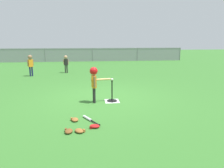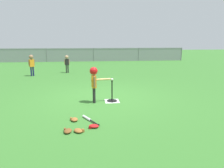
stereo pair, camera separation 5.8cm
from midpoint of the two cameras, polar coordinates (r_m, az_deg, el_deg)
name	(u,v)px [view 1 (the left image)]	position (r m, az deg, el deg)	size (l,w,h in m)	color
ground_plane	(102,97)	(6.83, -3.04, -3.76)	(60.00, 60.00, 0.00)	#336B28
home_plate	(112,101)	(6.42, -0.26, -4.76)	(0.44, 0.44, 0.01)	white
batting_tee	(112,98)	(6.39, -0.26, -3.92)	(0.32, 0.32, 0.66)	black
baseball_on_tee	(112,79)	(6.25, -0.26, 1.28)	(0.07, 0.07, 0.07)	white
batter_child	(94,77)	(6.13, -5.28, 1.82)	(0.63, 0.31, 1.09)	#262626
fielder_deep_center	(30,63)	(11.46, -21.94, 5.57)	(0.27, 0.24, 1.11)	#191E4C
fielder_near_left	(66,62)	(12.01, -12.88, 6.09)	(0.28, 0.20, 1.00)	#262626
spare_bat_silver	(89,119)	(4.99, -6.79, -9.68)	(0.40, 0.62, 0.06)	silver
glove_by_plate	(75,120)	(5.00, -10.67, -9.71)	(0.20, 0.24, 0.07)	brown
glove_near_bats	(79,131)	(4.42, -9.44, -12.73)	(0.26, 0.27, 0.07)	brown
glove_tossed_aside	(69,131)	(4.44, -12.39, -12.70)	(0.18, 0.23, 0.07)	brown
glove_outfield_drop	(94,126)	(4.59, -5.28, -11.63)	(0.25, 0.21, 0.07)	#B21919
outfield_fence	(92,54)	(18.05, -5.56, 8.26)	(16.06, 0.06, 1.15)	slate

